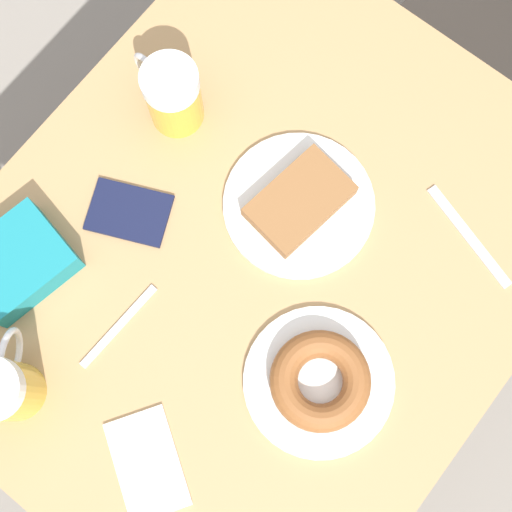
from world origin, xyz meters
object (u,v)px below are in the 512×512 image
Objects in this scene: plate_with_donut at (320,381)px; napkin_folded at (147,464)px; beer_mug_left at (3,388)px; blue_pouch at (17,263)px; beer_mug_center at (172,95)px; passport_near_edge at (129,212)px; knife at (469,236)px; plate_with_cake at (298,203)px; fork at (119,326)px.

napkin_folded is at bearing -116.71° from plate_with_donut.
blue_pouch is at bearing 130.31° from beer_mug_left.
beer_mug_center is 0.20m from passport_near_edge.
knife is 1.10× the size of blue_pouch.
napkin_folded is (0.07, -0.45, -0.01)m from plate_with_cake.
blue_pouch reaches higher than fork.
beer_mug_left reaches higher than passport_near_edge.
plate_with_donut is at bearing -46.22° from plate_with_cake.
beer_mug_center reaches higher than knife.
blue_pouch reaches higher than knife.
plate_with_cake is 0.52m from beer_mug_left.
beer_mug_left reaches higher than plate_with_cake.
beer_mug_center is at bearing 179.23° from plate_with_cake.
fork is (-0.17, 0.13, -0.00)m from napkin_folded.
beer_mug_left is 0.75× the size of blue_pouch.
passport_near_edge is at bearing 134.35° from napkin_folded.
blue_pouch reaches higher than napkin_folded.
plate_with_cake is 0.27m from passport_near_edge.
blue_pouch is (-0.12, 0.14, -0.04)m from beer_mug_left.
beer_mug_left and beer_mug_center have the same top height.
beer_mug_left is at bearing -78.67° from beer_mug_center.
plate_with_donut is at bearing 39.65° from beer_mug_left.
plate_with_donut is 0.49m from beer_mug_center.
passport_near_edge is (-0.05, 0.31, -0.06)m from beer_mug_left.
beer_mug_left is at bearing -49.69° from blue_pouch.
knife is 0.70m from blue_pouch.
plate_with_cake is at bearing 98.41° from napkin_folded.
napkin_folded is 1.01× the size of blue_pouch.
fork is (0.16, -0.33, -0.06)m from beer_mug_center.
passport_near_edge is 0.87× the size of blue_pouch.
fork is at bearing -127.26° from knife.
plate_with_donut is 0.28m from napkin_folded.
plate_with_cake is 1.60× the size of passport_near_edge.
blue_pouch is (-0.02, -0.35, -0.04)m from beer_mug_center.
napkin_folded is at bearing -54.85° from beer_mug_center.
plate_with_donut is 1.74× the size of beer_mug_left.
plate_with_cake reaches higher than knife.
blue_pouch is (-0.18, -0.02, 0.02)m from fork.
beer_mug_center is at bearing 105.80° from passport_near_edge.
beer_mug_center is 0.52m from knife.
plate_with_cake is at bearing 72.43° from beer_mug_left.
fork is at bearing -54.62° from passport_near_edge.
plate_with_donut is 1.29× the size of napkin_folded.
knife is at bearing 34.04° from passport_near_edge.
plate_with_cake is at bearing 73.07° from fork.
beer_mug_left is 0.69× the size of knife.
blue_pouch reaches higher than passport_near_edge.
blue_pouch is at bearing -163.02° from plate_with_donut.
plate_with_donut is 1.41× the size of fork.
passport_near_edge is at bearing -74.20° from beer_mug_center.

